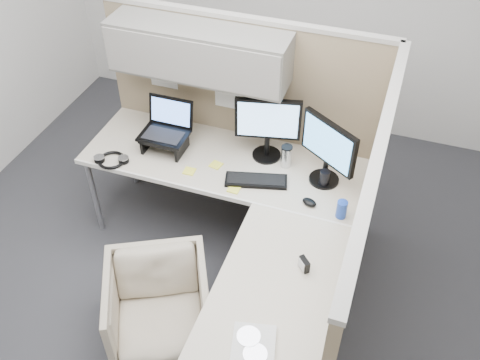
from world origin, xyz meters
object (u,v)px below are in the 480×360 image
(monitor_left, at_px, (268,124))
(keyboard, at_px, (256,181))
(desk, at_px, (237,212))
(office_chair, at_px, (159,303))

(monitor_left, height_order, keyboard, monitor_left)
(desk, height_order, office_chair, desk)
(keyboard, bearing_deg, office_chair, -127.74)
(monitor_left, bearing_deg, keyboard, -99.66)
(desk, xyz_separation_m, monitor_left, (0.02, 0.55, 0.32))
(monitor_left, distance_m, keyboard, 0.39)
(desk, relative_size, monitor_left, 4.29)
(desk, height_order, monitor_left, monitor_left)
(office_chair, relative_size, keyboard, 1.55)
(desk, distance_m, monitor_left, 0.64)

